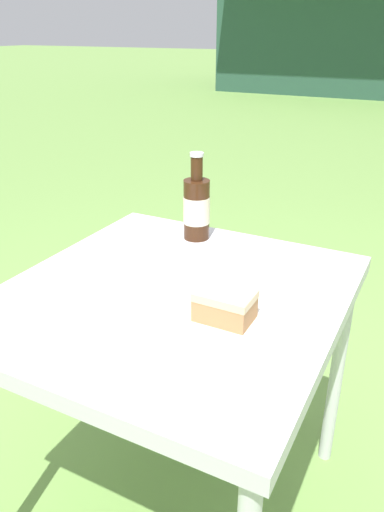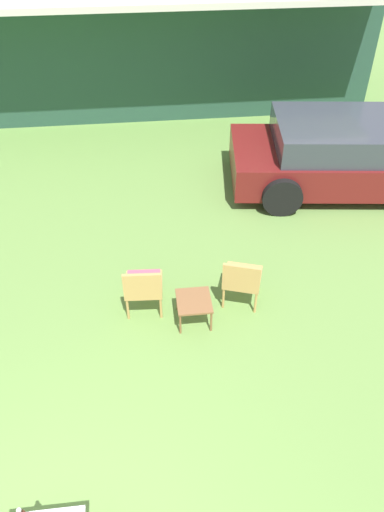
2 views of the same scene
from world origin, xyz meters
name	(u,v)px [view 1 (image 1 of 2)]	position (x,y,z in m)	size (l,w,h in m)	color
ground_plane	(177,500)	(0.00, 0.00, 0.00)	(60.00, 60.00, 0.00)	#6B9347
patio_table	(173,316)	(0.00, 0.00, 0.65)	(0.78, 0.83, 0.72)	silver
cake_on_plate	(219,311)	(0.16, -0.08, 0.75)	(0.22, 0.22, 0.08)	white
cola_bottle_near	(197,207)	(-0.10, 0.32, 0.82)	(0.08, 0.08, 0.26)	#381E0F
fork	(195,317)	(0.10, -0.09, 0.72)	(0.18, 0.05, 0.01)	silver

